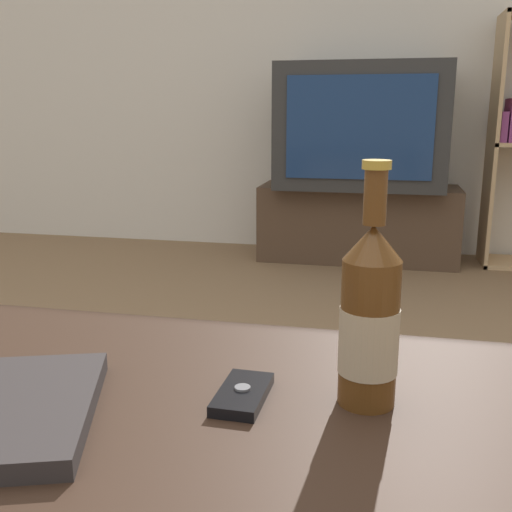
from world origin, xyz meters
The scene contains 7 objects.
back_wall centered at (0.00, 3.02, 1.30)m, with size 8.00×0.05×2.60m.
coffee_table centered at (0.00, 0.00, 0.40)m, with size 1.15×0.67×0.47m.
tv_stand centered at (0.18, 2.76, 0.21)m, with size 1.08×0.39×0.41m.
television centered at (0.18, 2.75, 0.73)m, with size 0.87×0.60×0.64m.
beer_bottle centered at (0.31, 0.10, 0.58)m, with size 0.07×0.07×0.29m.
cell_phone centered at (0.17, 0.07, 0.48)m, with size 0.06×0.11×0.02m.
table_book centered at (-0.08, -0.03, 0.49)m, with size 0.25×0.30×0.02m.
Camera 1 is at (0.32, -0.58, 0.82)m, focal length 42.00 mm.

